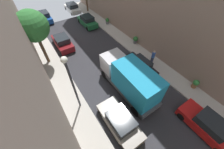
{
  "coord_description": "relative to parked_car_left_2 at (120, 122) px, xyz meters",
  "views": [
    {
      "loc": [
        -5.51,
        -7.68,
        10.73
      ],
      "look_at": [
        -0.36,
        0.06,
        0.5
      ],
      "focal_mm": 21.19,
      "sensor_mm": 36.0,
      "label": 1
    }
  ],
  "objects": [
    {
      "name": "potted_plant_5",
      "position": [
        8.38,
        8.0,
        0.01
      ],
      "size": [
        0.65,
        0.65,
        1.02
      ],
      "color": "slate",
      "rests_on": "sidewalk_right"
    },
    {
      "name": "potted_plant_1",
      "position": [
        8.36,
        -0.99,
        -0.08
      ],
      "size": [
        0.56,
        0.56,
        0.93
      ],
      "color": "brown",
      "rests_on": "sidewalk_right"
    },
    {
      "name": "parked_car_right_1",
      "position": [
        5.4,
        -3.9,
        0.0
      ],
      "size": [
        1.78,
        4.2,
        1.57
      ],
      "color": "red",
      "rests_on": "ground"
    },
    {
      "name": "parked_car_left_3",
      "position": [
        0.0,
        12.91,
        0.0
      ],
      "size": [
        1.78,
        4.2,
        1.57
      ],
      "color": "maroon",
      "rests_on": "ground"
    },
    {
      "name": "sidewalk_left",
      "position": [
        -2.3,
        4.56,
        -0.64
      ],
      "size": [
        2.0,
        44.0,
        0.15
      ],
      "primitive_type": "cube",
      "color": "#B7B2A8",
      "rests_on": "ground"
    },
    {
      "name": "parked_car_right_2",
      "position": [
        5.4,
        3.87,
        0.0
      ],
      "size": [
        1.78,
        4.2,
        1.57
      ],
      "color": "black",
      "rests_on": "ground"
    },
    {
      "name": "lamp_post",
      "position": [
        -1.9,
        3.39,
        3.1
      ],
      "size": [
        0.44,
        0.44,
        5.59
      ],
      "color": "#333338",
      "rests_on": "sidewalk_left"
    },
    {
      "name": "potted_plant_4",
      "position": [
        8.22,
        14.86,
        -0.08
      ],
      "size": [
        0.59,
        0.59,
        0.91
      ],
      "color": "slate",
      "rests_on": "sidewalk_right"
    },
    {
      "name": "parked_car_left_4",
      "position": [
        0.0,
        21.86,
        0.0
      ],
      "size": [
        1.78,
        4.2,
        1.57
      ],
      "color": "#194799",
      "rests_on": "ground"
    },
    {
      "name": "ground",
      "position": [
        2.7,
        4.56,
        -0.72
      ],
      "size": [
        32.0,
        32.0,
        0.0
      ],
      "primitive_type": "plane",
      "color": "#2D2D33"
    },
    {
      "name": "street_tree_0",
      "position": [
        -2.56,
        10.85,
        3.81
      ],
      "size": [
        3.04,
        3.04,
        5.94
      ],
      "color": "brown",
      "rests_on": "sidewalk_left"
    },
    {
      "name": "sidewalk_right",
      "position": [
        7.7,
        4.56,
        -0.64
      ],
      "size": [
        2.0,
        44.0,
        0.15
      ],
      "primitive_type": "cube",
      "color": "#B7B2A8",
      "rests_on": "ground"
    },
    {
      "name": "delivery_truck",
      "position": [
        2.7,
        2.32,
        1.07
      ],
      "size": [
        2.26,
        6.6,
        3.38
      ],
      "color": "#4C4C51",
      "rests_on": "ground"
    },
    {
      "name": "parked_car_right_4",
      "position": [
        5.4,
        22.77,
        0.0
      ],
      "size": [
        1.78,
        4.2,
        1.57
      ],
      "color": "white",
      "rests_on": "ground"
    },
    {
      "name": "pedestrian",
      "position": [
        7.43,
        3.92,
        0.35
      ],
      "size": [
        0.4,
        0.36,
        1.72
      ],
      "color": "#2D334C",
      "rests_on": "sidewalk_right"
    },
    {
      "name": "parked_car_right_3",
      "position": [
        5.4,
        16.44,
        0.0
      ],
      "size": [
        1.78,
        4.2,
        1.57
      ],
      "color": "#1E6638",
      "rests_on": "ground"
    },
    {
      "name": "parked_car_left_2",
      "position": [
        0.0,
        0.0,
        0.0
      ],
      "size": [
        1.78,
        4.2,
        1.57
      ],
      "color": "gray",
      "rests_on": "ground"
    }
  ]
}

